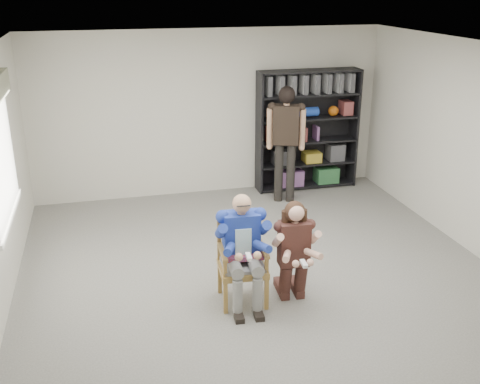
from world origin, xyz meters
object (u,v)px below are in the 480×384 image
object	(u,v)px
armchair	(243,262)
bookshelf	(307,130)
standing_man	(285,146)
seated_man	(243,250)
kneeling_woman	(294,253)

from	to	relation	value
armchair	bookshelf	bearing A→B (deg)	63.10
armchair	standing_man	size ratio (longest dim) A/B	0.53
seated_man	standing_man	world-z (taller)	standing_man
armchair	standing_man	world-z (taller)	standing_man
bookshelf	standing_man	size ratio (longest dim) A/B	1.09
seated_man	kneeling_woman	size ratio (longest dim) A/B	1.09
standing_man	kneeling_woman	bearing A→B (deg)	-85.66
armchair	kneeling_woman	size ratio (longest dim) A/B	0.84
seated_man	kneeling_woman	xyz separation A→B (m)	(0.58, -0.12, -0.06)
armchair	seated_man	world-z (taller)	seated_man
armchair	standing_man	xyz separation A→B (m)	(1.48, 2.92, 0.46)
kneeling_woman	standing_man	distance (m)	3.19
seated_man	standing_man	size ratio (longest dim) A/B	0.69
armchair	kneeling_woman	xyz separation A→B (m)	(0.58, -0.12, 0.10)
seated_man	bookshelf	distance (m)	4.07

